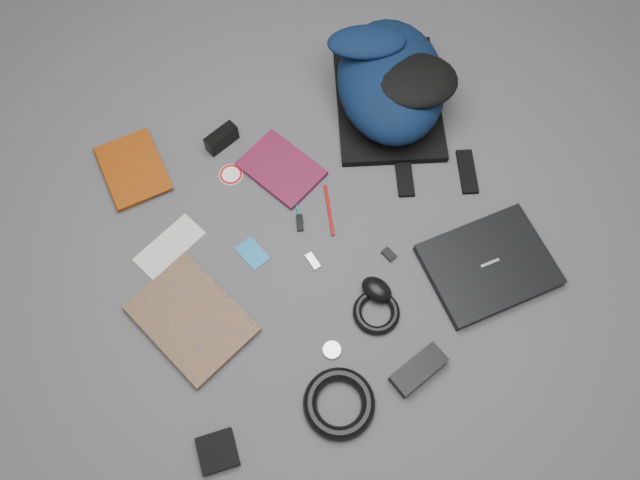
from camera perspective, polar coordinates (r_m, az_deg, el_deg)
name	(u,v)px	position (r m, az deg, el deg)	size (l,w,h in m)	color
ground	(320,243)	(1.69, 0.00, -0.28)	(4.00, 4.00, 0.00)	#4F4F51
backpack	(391,80)	(1.86, 6.49, 14.29)	(0.33, 0.48, 0.20)	black
laptop	(489,265)	(1.70, 15.15, -2.24)	(0.32, 0.25, 0.03)	black
textbook_red	(105,180)	(1.86, -19.06, 5.18)	(0.16, 0.22, 0.02)	#752C06
comic_book	(159,348)	(1.63, -14.53, -9.55)	(0.22, 0.30, 0.02)	#B47C0C
envelope	(169,246)	(1.73, -13.60, -0.56)	(0.19, 0.09, 0.00)	silver
dvd_case	(281,169)	(1.79, -3.55, 6.52)	(0.16, 0.22, 0.02)	#4A0E24
compact_camera	(222,139)	(1.84, -8.99, 9.15)	(0.10, 0.04, 0.06)	black
sticker_disc	(231,175)	(1.80, -8.14, 5.94)	(0.07, 0.07, 0.00)	white
pen_teal	(295,203)	(1.74, -2.29, 3.37)	(0.01, 0.01, 0.12)	#0D727A
pen_red	(329,210)	(1.73, 0.84, 2.75)	(0.01, 0.01, 0.16)	#AC0E0D
id_badge	(252,253)	(1.68, -6.20, -1.22)	(0.05, 0.08, 0.00)	#1872B9
usb_black	(300,223)	(1.71, -1.86, 1.58)	(0.02, 0.05, 0.01)	black
usb_silver	(313,261)	(1.66, -0.66, -1.95)	(0.02, 0.05, 0.01)	silver
key_fob	(389,254)	(1.68, 6.32, -1.31)	(0.02, 0.04, 0.01)	black
mouse	(377,290)	(1.62, 5.20, -4.56)	(0.06, 0.09, 0.05)	black
headphone_left	(233,327)	(1.62, -7.94, -7.87)	(0.05, 0.05, 0.01)	#B0AFB2
headphone_right	(332,350)	(1.59, 1.09, -10.03)	(0.05, 0.05, 0.01)	silver
cable_coil	(376,312)	(1.61, 5.17, -6.59)	(0.12, 0.12, 0.02)	black
power_brick	(418,370)	(1.58, 8.99, -11.64)	(0.14, 0.06, 0.04)	black
power_cord_coil	(339,403)	(1.55, 1.76, -14.70)	(0.18, 0.18, 0.03)	black
pouch	(218,452)	(1.56, -9.35, -18.55)	(0.09, 0.09, 0.02)	black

